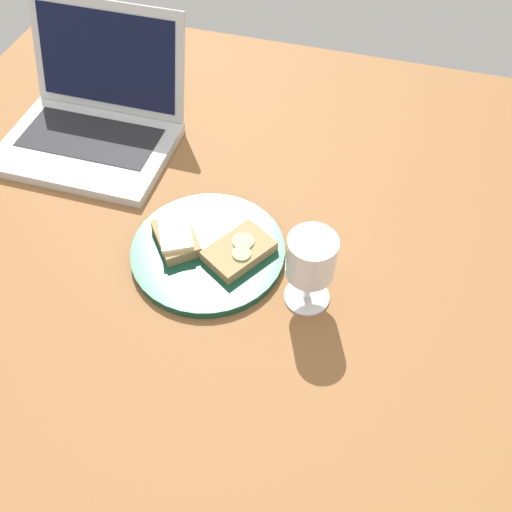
# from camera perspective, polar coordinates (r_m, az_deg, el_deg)

# --- Properties ---
(wooden_table) EXTENTS (1.40, 1.40, 0.03)m
(wooden_table) POSITION_cam_1_polar(r_m,az_deg,el_deg) (0.95, -3.29, -2.17)
(wooden_table) COLOR brown
(wooden_table) RESTS_ON ground
(plate) EXTENTS (0.26, 0.26, 0.02)m
(plate) POSITION_cam_1_polar(r_m,az_deg,el_deg) (0.96, -4.82, 0.47)
(plate) COLOR #144733
(plate) RESTS_ON wooden_table
(sandwich_with_cucumber) EXTENTS (0.12, 0.13, 0.02)m
(sandwich_with_cucumber) POSITION_cam_1_polar(r_m,az_deg,el_deg) (0.93, -1.69, 0.54)
(sandwich_with_cucumber) COLOR #A88456
(sandwich_with_cucumber) RESTS_ON plate
(sandwich_with_cheese) EXTENTS (0.10, 0.11, 0.03)m
(sandwich_with_cheese) POSITION_cam_1_polar(r_m,az_deg,el_deg) (0.96, -8.00, 1.87)
(sandwich_with_cheese) COLOR #A88456
(sandwich_with_cheese) RESTS_ON plate
(wine_glass) EXTENTS (0.07, 0.07, 0.14)m
(wine_glass) POSITION_cam_1_polar(r_m,az_deg,el_deg) (0.84, 5.52, -0.47)
(wine_glass) COLOR white
(wine_glass) RESTS_ON wooden_table
(laptop) EXTENTS (0.33, 0.30, 0.22)m
(laptop) POSITION_cam_1_polar(r_m,az_deg,el_deg) (1.19, -16.01, 12.83)
(laptop) COLOR silver
(laptop) RESTS_ON wooden_table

